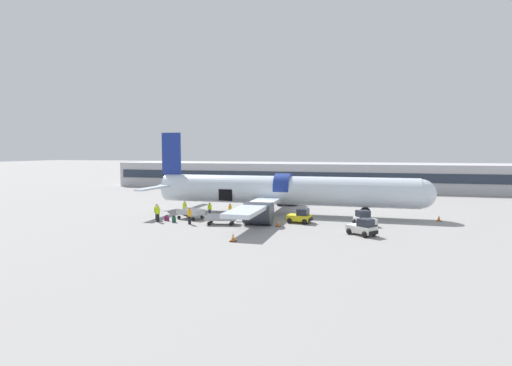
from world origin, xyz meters
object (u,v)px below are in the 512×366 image
at_px(baggage_tug_mid, 300,217).
at_px(ground_crew_loader_b, 158,213).
at_px(ground_crew_loader_a, 185,208).
at_px(ground_crew_helper, 157,211).
at_px(ground_crew_marshal, 190,215).
at_px(suitcase_on_tarmac_upright, 167,218).
at_px(baggage_cart_queued, 222,220).
at_px(baggage_tug_lead, 363,228).
at_px(ground_crew_supervisor, 230,210).
at_px(baggage_tug_rear, 364,219).
at_px(airplane, 280,191).
at_px(suitcase_on_tarmac_spare, 174,220).
at_px(ground_crew_driver, 210,209).
at_px(baggage_cart_loading, 191,214).

distance_m(baggage_tug_mid, ground_crew_loader_b, 15.15).
bearing_deg(ground_crew_loader_a, ground_crew_helper, -116.84).
height_order(ground_crew_marshal, suitcase_on_tarmac_upright, ground_crew_marshal).
height_order(baggage_cart_queued, suitcase_on_tarmac_upright, baggage_cart_queued).
bearing_deg(suitcase_on_tarmac_upright, baggage_tug_lead, -5.72).
relative_size(baggage_tug_lead, ground_crew_loader_b, 1.59).
bearing_deg(ground_crew_supervisor, baggage_cart_queued, -80.53).
distance_m(baggage_tug_lead, baggage_tug_rear, 5.08).
bearing_deg(baggage_tug_lead, baggage_cart_queued, 173.27).
distance_m(airplane, suitcase_on_tarmac_upright, 13.70).
bearing_deg(airplane, baggage_tug_rear, -27.18).
xyz_separation_m(ground_crew_loader_a, suitcase_on_tarmac_spare, (0.86, -4.42, -0.60)).
xyz_separation_m(airplane, ground_crew_loader_b, (-11.33, -8.97, -1.78)).
bearing_deg(airplane, ground_crew_marshal, -128.64).
bearing_deg(ground_crew_marshal, baggage_tug_mid, 19.90).
bearing_deg(ground_crew_loader_a, airplane, 23.06).
height_order(ground_crew_helper, ground_crew_marshal, ground_crew_helper).
relative_size(ground_crew_loader_a, ground_crew_marshal, 0.99).
height_order(baggage_tug_lead, ground_crew_loader_a, ground_crew_loader_a).
height_order(ground_crew_driver, suitcase_on_tarmac_upright, ground_crew_driver).
bearing_deg(ground_crew_loader_b, ground_crew_loader_a, 78.17).
relative_size(baggage_cart_loading, ground_crew_loader_a, 2.25).
distance_m(baggage_tug_rear, baggage_cart_queued, 14.56).
bearing_deg(ground_crew_loader_b, baggage_tug_mid, 13.55).
bearing_deg(airplane, ground_crew_supervisor, -143.37).
bearing_deg(suitcase_on_tarmac_upright, baggage_cart_queued, -3.52).
bearing_deg(suitcase_on_tarmac_spare, ground_crew_marshal, -14.17).
distance_m(ground_crew_loader_a, ground_crew_helper, 3.83).
bearing_deg(ground_crew_driver, ground_crew_marshal, -89.28).
bearing_deg(ground_crew_supervisor, suitcase_on_tarmac_spare, -131.41).
distance_m(baggage_tug_rear, ground_crew_helper, 22.22).
relative_size(ground_crew_loader_b, ground_crew_supervisor, 1.18).
bearing_deg(ground_crew_loader_b, baggage_tug_rear, 10.29).
height_order(airplane, baggage_tug_rear, airplane).
xyz_separation_m(baggage_tug_mid, suitcase_on_tarmac_spare, (-12.91, -3.42, -0.34)).
xyz_separation_m(baggage_cart_loading, ground_crew_loader_a, (-1.74, 2.03, 0.33)).
bearing_deg(baggage_tug_rear, ground_crew_helper, -172.94).
bearing_deg(airplane, suitcase_on_tarmac_upright, -142.91).
relative_size(ground_crew_helper, suitcase_on_tarmac_upright, 2.83).
relative_size(baggage_tug_mid, ground_crew_supervisor, 1.73).
distance_m(ground_crew_loader_b, ground_crew_marshal, 3.88).
height_order(ground_crew_driver, ground_crew_marshal, ground_crew_marshal).
bearing_deg(ground_crew_marshal, ground_crew_supervisor, 66.37).
height_order(ground_crew_driver, ground_crew_helper, ground_crew_helper).
height_order(ground_crew_loader_b, ground_crew_supervisor, ground_crew_loader_b).
bearing_deg(ground_crew_loader_a, baggage_tug_mid, -4.14).
xyz_separation_m(ground_crew_loader_a, suitcase_on_tarmac_upright, (-0.37, -3.71, -0.65)).
bearing_deg(baggage_cart_queued, suitcase_on_tarmac_upright, 176.48).
relative_size(ground_crew_supervisor, suitcase_on_tarmac_upright, 2.46).
distance_m(baggage_cart_queued, ground_crew_helper, 7.94).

